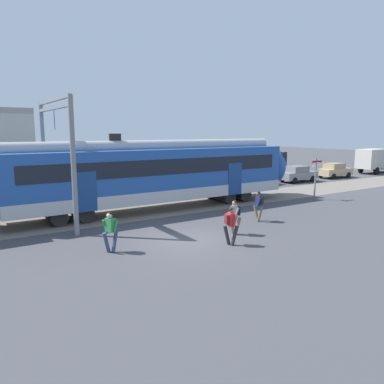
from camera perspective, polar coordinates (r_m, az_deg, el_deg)
ground_plane at (r=17.01m, az=-0.55°, el=-7.36°), size 160.00×160.00×0.00m
pedestrian_green at (r=15.50m, az=-12.31°, el=-5.45°), size 0.71×0.52×1.67m
pedestrian_red at (r=16.14m, az=5.88°, el=-4.69°), size 0.61×0.61×1.67m
pedestrian_grey at (r=17.81m, az=6.59°, el=-3.38°), size 0.53×0.67×1.67m
pedestrian_navy at (r=20.58m, az=10.13°, el=-1.74°), size 0.51×0.71×1.67m
parked_car_blue at (r=34.43m, az=9.71°, el=2.32°), size 4.03×1.81×1.54m
parked_car_grey at (r=37.57m, az=15.78°, el=2.67°), size 4.02×1.80×1.54m
parked_car_tan at (r=42.17m, az=20.91°, el=3.10°), size 4.00×1.77×1.54m
box_truck at (r=48.63m, az=26.12°, el=4.44°), size 5.29×2.20×2.82m
catenary_gantry at (r=21.10m, az=-20.06°, el=7.20°), size 0.24×6.64×6.53m
crossing_signal at (r=28.05m, az=18.35°, el=2.95°), size 0.96×0.22×3.00m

